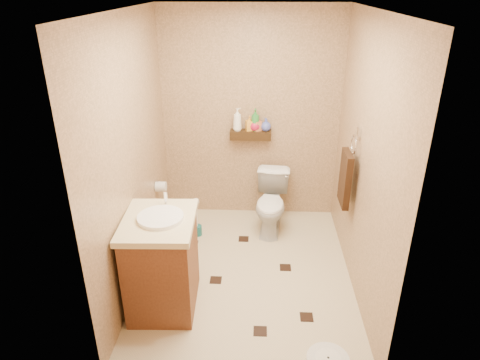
{
  "coord_description": "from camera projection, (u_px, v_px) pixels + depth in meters",
  "views": [
    {
      "loc": [
        0.1,
        -3.4,
        2.6
      ],
      "look_at": [
        -0.07,
        0.25,
        0.88
      ],
      "focal_mm": 32.0,
      "sensor_mm": 36.0,
      "label": 1
    }
  ],
  "objects": [
    {
      "name": "ground",
      "position": [
        246.0,
        273.0,
        4.19
      ],
      "size": [
        2.5,
        2.5,
        0.0
      ],
      "primitive_type": "plane",
      "color": "#C4AE90",
      "rests_on": "ground"
    },
    {
      "name": "bottle_d",
      "position": [
        255.0,
        120.0,
        4.73
      ],
      "size": [
        0.11,
        0.11,
        0.25
      ],
      "primitive_type": "imported",
      "rotation": [
        0.0,
        0.0,
        0.17
      ],
      "color": "#2C8433",
      "rests_on": "wall_shelf"
    },
    {
      "name": "floor_accents",
      "position": [
        248.0,
        276.0,
        4.14
      ],
      "size": [
        1.24,
        1.47,
        0.01
      ],
      "color": "black",
      "rests_on": "ground"
    },
    {
      "name": "bottle_f",
      "position": [
        266.0,
        124.0,
        4.75
      ],
      "size": [
        0.14,
        0.14,
        0.15
      ],
      "primitive_type": "imported",
      "rotation": [
        0.0,
        0.0,
        4.44
      ],
      "color": "#4755B2",
      "rests_on": "wall_shelf"
    },
    {
      "name": "bottle_a",
      "position": [
        237.0,
        119.0,
        4.74
      ],
      "size": [
        0.14,
        0.14,
        0.25
      ],
      "primitive_type": "imported",
      "rotation": [
        0.0,
        0.0,
        2.26
      ],
      "color": "white",
      "rests_on": "wall_shelf"
    },
    {
      "name": "toilet_brush",
      "position": [
        197.0,
        222.0,
        4.74
      ],
      "size": [
        0.11,
        0.11,
        0.46
      ],
      "color": "#175F5E",
      "rests_on": "ground"
    },
    {
      "name": "ceiling",
      "position": [
        248.0,
        10.0,
        3.17
      ],
      "size": [
        2.0,
        2.5,
        0.02
      ],
      "primitive_type": "cube",
      "color": "silver",
      "rests_on": "wall_back"
    },
    {
      "name": "bottle_e",
      "position": [
        258.0,
        123.0,
        4.75
      ],
      "size": [
        0.1,
        0.1,
        0.17
      ],
      "primitive_type": "imported",
      "rotation": [
        0.0,
        0.0,
        3.64
      ],
      "color": "#D17445",
      "rests_on": "wall_shelf"
    },
    {
      "name": "wall_back",
      "position": [
        251.0,
        117.0,
        4.81
      ],
      "size": [
        2.0,
        0.04,
        2.4
      ],
      "primitive_type": "cube",
      "color": "tan",
      "rests_on": "ground"
    },
    {
      "name": "toilet",
      "position": [
        271.0,
        203.0,
        4.79
      ],
      "size": [
        0.43,
        0.68,
        0.66
      ],
      "primitive_type": "imported",
      "rotation": [
        0.0,
        0.0,
        -0.09
      ],
      "color": "white",
      "rests_on": "ground"
    },
    {
      "name": "bottle_b",
      "position": [
        249.0,
        123.0,
        4.75
      ],
      "size": [
        0.09,
        0.1,
        0.17
      ],
      "primitive_type": "imported",
      "rotation": [
        0.0,
        0.0,
        0.28
      ],
      "color": "gold",
      "rests_on": "wall_shelf"
    },
    {
      "name": "towel_ring",
      "position": [
        346.0,
        176.0,
        3.97
      ],
      "size": [
        0.12,
        0.3,
        0.76
      ],
      "color": "silver",
      "rests_on": "wall_right"
    },
    {
      "name": "wall_shelf",
      "position": [
        250.0,
        135.0,
        4.81
      ],
      "size": [
        0.46,
        0.14,
        0.1
      ],
      "primitive_type": "cube",
      "color": "#35220E",
      "rests_on": "wall_back"
    },
    {
      "name": "wall_right",
      "position": [
        365.0,
        161.0,
        3.63
      ],
      "size": [
        0.04,
        2.5,
        2.4
      ],
      "primitive_type": "cube",
      "color": "tan",
      "rests_on": "ground"
    },
    {
      "name": "wall_left",
      "position": [
        133.0,
        157.0,
        3.72
      ],
      "size": [
        0.04,
        2.5,
        2.4
      ],
      "primitive_type": "cube",
      "color": "tan",
      "rests_on": "ground"
    },
    {
      "name": "vanity",
      "position": [
        162.0,
        262.0,
        3.61
      ],
      "size": [
        0.6,
        0.72,
        0.99
      ],
      "rotation": [
        0.0,
        0.0,
        0.04
      ],
      "color": "brown",
      "rests_on": "ground"
    },
    {
      "name": "wall_front",
      "position": [
        240.0,
        239.0,
        2.55
      ],
      "size": [
        2.0,
        0.04,
        2.4
      ],
      "primitive_type": "cube",
      "color": "tan",
      "rests_on": "ground"
    },
    {
      "name": "bottle_c",
      "position": [
        255.0,
        124.0,
        4.75
      ],
      "size": [
        0.14,
        0.14,
        0.16
      ],
      "primitive_type": "imported",
      "rotation": [
        0.0,
        0.0,
        0.2
      ],
      "color": "#C4173D",
      "rests_on": "wall_shelf"
    },
    {
      "name": "toilet_paper",
      "position": [
        161.0,
        187.0,
        4.56
      ],
      "size": [
        0.12,
        0.11,
        0.12
      ],
      "color": "silver",
      "rests_on": "wall_left"
    }
  ]
}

